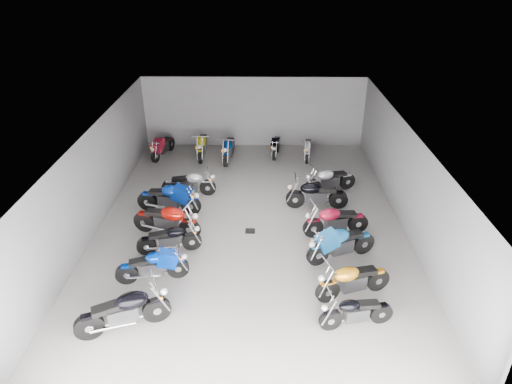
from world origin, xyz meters
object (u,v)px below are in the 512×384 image
motorcycle_left_b (153,266)px  motorcycle_right_e (316,195)px  motorcycle_right_b (353,280)px  motorcycle_right_a (356,312)px  motorcycle_left_c (170,239)px  motorcycle_back_d (276,145)px  motorcycle_right_d (335,221)px  motorcycle_back_b (202,145)px  motorcycle_left_d (167,220)px  motorcycle_back_a (162,146)px  motorcycle_left_e (170,198)px  motorcycle_back_e (308,148)px  motorcycle_left_f (189,183)px  motorcycle_right_c (341,243)px  motorcycle_left_a (124,311)px  motorcycle_right_f (330,180)px  motorcycle_back_c (229,148)px  drain_grate (250,231)px

motorcycle_left_b → motorcycle_right_e: size_ratio=0.90×
motorcycle_right_b → motorcycle_right_e: bearing=-13.7°
motorcycle_right_a → motorcycle_right_e: bearing=-8.1°
motorcycle_left_c → motorcycle_right_a: motorcycle_left_c is taller
motorcycle_right_e → motorcycle_back_d: bearing=15.4°
motorcycle_right_d → motorcycle_back_b: size_ratio=0.95×
motorcycle_left_d → motorcycle_back_a: 6.48m
motorcycle_left_e → motorcycle_back_e: motorcycle_left_e is taller
motorcycle_left_f → motorcycle_right_e: motorcycle_right_e is taller
motorcycle_left_f → motorcycle_right_a: motorcycle_left_f is taller
motorcycle_left_e → motorcycle_right_c: bearing=74.9°
motorcycle_right_d → motorcycle_back_e: motorcycle_right_d is taller
motorcycle_back_d → motorcycle_right_b: bearing=108.7°
motorcycle_right_a → motorcycle_right_d: 4.05m
motorcycle_left_a → motorcycle_right_f: motorcycle_left_a is taller
motorcycle_right_d → motorcycle_back_d: bearing=3.4°
motorcycle_right_c → motorcycle_left_a: bearing=94.9°
motorcycle_back_c → motorcycle_back_d: 2.14m
drain_grate → motorcycle_left_f: bearing=133.0°
motorcycle_right_a → motorcycle_left_e: bearing=33.7°
motorcycle_left_f → motorcycle_back_e: (4.69, 3.55, -0.04)m
motorcycle_left_e → motorcycle_back_d: motorcycle_left_e is taller
motorcycle_left_f → motorcycle_right_d: motorcycle_right_d is taller
motorcycle_left_c → motorcycle_right_a: size_ratio=1.05×
motorcycle_back_a → motorcycle_left_d: bearing=118.6°
motorcycle_left_d → motorcycle_left_b: bearing=16.5°
motorcycle_back_a → motorcycle_right_b: bearing=142.5°
motorcycle_left_a → motorcycle_left_e: motorcycle_left_e is taller
motorcycle_right_a → motorcycle_right_e: motorcycle_right_e is taller
motorcycle_right_a → motorcycle_back_b: motorcycle_back_b is taller
motorcycle_left_d → motorcycle_left_f: bearing=-170.9°
motorcycle_left_c → motorcycle_right_f: bearing=115.4°
motorcycle_right_e → motorcycle_right_f: 1.36m
motorcycle_right_c → motorcycle_left_f: bearing=28.9°
motorcycle_right_d → drain_grate: bearing=75.4°
motorcycle_back_b → motorcycle_back_c: size_ratio=1.02×
motorcycle_left_b → motorcycle_right_c: bearing=89.6°
motorcycle_left_b → motorcycle_right_c: (5.26, 1.06, 0.06)m
motorcycle_back_a → motorcycle_back_c: 2.95m
drain_grate → motorcycle_right_f: 4.06m
motorcycle_left_d → motorcycle_left_e: size_ratio=0.99×
motorcycle_right_d → motorcycle_right_e: motorcycle_right_e is taller
motorcycle_right_c → motorcycle_back_d: motorcycle_right_c is taller
motorcycle_right_a → motorcycle_right_d: bearing=-12.7°
motorcycle_left_c → motorcycle_left_d: 0.97m
drain_grate → motorcycle_right_e: motorcycle_right_e is taller
motorcycle_right_c → motorcycle_right_a: bearing=156.2°
drain_grate → motorcycle_back_b: motorcycle_back_b is taller
motorcycle_back_e → motorcycle_left_f: bearing=44.8°
motorcycle_left_a → motorcycle_left_c: 3.23m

